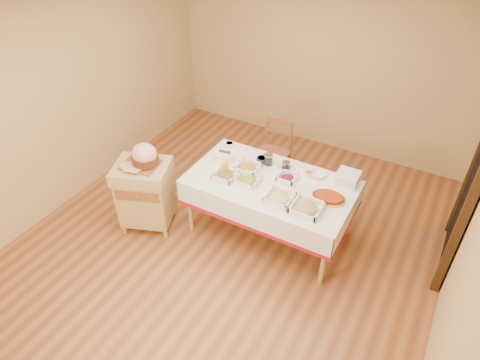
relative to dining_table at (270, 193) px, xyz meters
name	(u,v)px	position (x,y,z in m)	size (l,w,h in m)	color
room_shell	(233,145)	(-0.30, -0.30, 0.70)	(5.00, 5.00, 5.00)	#95562E
doorway	(476,178)	(1.90, 0.60, 0.51)	(0.09, 1.10, 2.20)	black
dining_table	(270,193)	(0.00, 0.00, 0.00)	(1.82, 1.02, 0.76)	tan
butcher_cart	(145,192)	(-1.33, -0.58, -0.11)	(0.75, 0.69, 0.86)	tan
dining_chair	(274,152)	(-0.41, 0.97, -0.14)	(0.41, 0.39, 0.90)	brown
ham_on_board	(144,157)	(-1.29, -0.54, 0.38)	(0.41, 0.39, 0.27)	brown
serving_dish_a	(225,176)	(-0.46, -0.20, 0.19)	(0.24, 0.24, 0.10)	white
serving_dish_b	(248,180)	(-0.21, -0.14, 0.19)	(0.24, 0.24, 0.10)	white
serving_dish_c	(279,198)	(0.22, -0.26, 0.20)	(0.27, 0.27, 0.11)	white
serving_dish_d	(307,208)	(0.53, -0.26, 0.20)	(0.29, 0.29, 0.11)	white
serving_dish_e	(248,168)	(-0.31, 0.05, 0.20)	(0.26, 0.25, 0.12)	white
serving_dish_f	(287,178)	(0.15, 0.11, 0.19)	(0.20, 0.20, 0.09)	white
small_bowl_left	(229,144)	(-0.76, 0.39, 0.19)	(0.11, 0.11, 0.05)	white
small_bowl_mid	(262,159)	(-0.26, 0.29, 0.19)	(0.13, 0.13, 0.06)	navy
small_bowl_right	(308,174)	(0.32, 0.30, 0.19)	(0.10, 0.10, 0.05)	white
bowl_white_imported	(284,164)	(0.00, 0.34, 0.18)	(0.16, 0.16, 0.04)	white
bowl_small_imported	(318,175)	(0.42, 0.34, 0.19)	(0.17, 0.17, 0.05)	white
preserve_jar_left	(268,160)	(-0.17, 0.28, 0.22)	(0.11, 0.11, 0.13)	silver
preserve_jar_right	(286,167)	(0.06, 0.25, 0.22)	(0.10, 0.10, 0.12)	silver
mustard_bottle	(225,167)	(-0.51, -0.11, 0.25)	(0.06, 0.06, 0.19)	yellow
bread_basket	(225,156)	(-0.67, 0.13, 0.21)	(0.24, 0.24, 0.10)	white
plate_stack	(348,178)	(0.73, 0.40, 0.22)	(0.24, 0.24, 0.12)	white
brass_platter	(329,197)	(0.66, 0.02, 0.18)	(0.35, 0.25, 0.05)	#C08536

